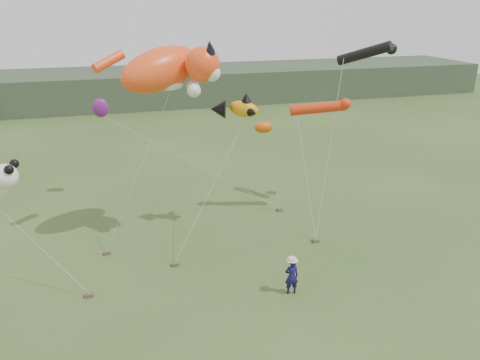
# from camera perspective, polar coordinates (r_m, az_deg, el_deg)

# --- Properties ---
(ground) EXTENTS (120.00, 120.00, 0.00)m
(ground) POSITION_cam_1_polar(r_m,az_deg,el_deg) (20.73, 2.03, -14.53)
(ground) COLOR #385123
(ground) RESTS_ON ground
(headland) EXTENTS (90.00, 13.00, 4.00)m
(headland) POSITION_cam_1_polar(r_m,az_deg,el_deg) (61.62, -13.84, 10.80)
(headland) COLOR #2D3D28
(headland) RESTS_ON ground
(festival_attendant) EXTENTS (0.64, 0.45, 1.68)m
(festival_attendant) POSITION_cam_1_polar(r_m,az_deg,el_deg) (20.87, 6.30, -11.61)
(festival_attendant) COLOR #141141
(festival_attendant) RESTS_ON ground
(sandbag_anchors) EXTENTS (11.90, 6.42, 0.17)m
(sandbag_anchors) POSITION_cam_1_polar(r_m,az_deg,el_deg) (24.44, -4.74, -8.41)
(sandbag_anchors) COLOR brown
(sandbag_anchors) RESTS_ON ground
(cat_kite) EXTENTS (6.02, 4.08, 2.85)m
(cat_kite) POSITION_cam_1_polar(r_m,az_deg,el_deg) (23.56, -8.49, 13.24)
(cat_kite) COLOR #FF4A18
(cat_kite) RESTS_ON ground
(fish_kite) EXTENTS (2.75, 1.79, 1.39)m
(fish_kite) POSITION_cam_1_polar(r_m,az_deg,el_deg) (24.68, -0.67, 8.72)
(fish_kite) COLOR orange
(fish_kite) RESTS_ON ground
(tube_kites) EXTENTS (6.28, 2.78, 4.09)m
(tube_kites) POSITION_cam_1_polar(r_m,az_deg,el_deg) (27.77, 12.81, 11.80)
(tube_kites) COLOR black
(tube_kites) RESTS_ON ground
(misc_kites) EXTENTS (10.08, 5.49, 1.59)m
(misc_kites) POSITION_cam_1_polar(r_m,az_deg,el_deg) (28.78, -9.31, 7.78)
(misc_kites) COLOR #CF4F0B
(misc_kites) RESTS_ON ground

